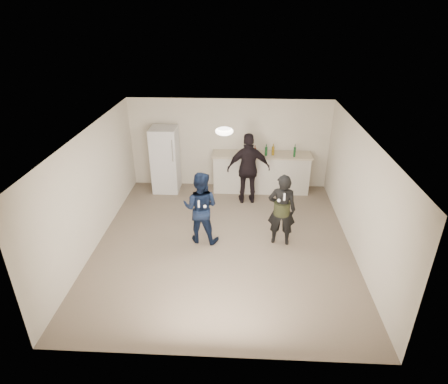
{
  "coord_description": "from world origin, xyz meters",
  "views": [
    {
      "loc": [
        0.36,
        -6.87,
        4.68
      ],
      "look_at": [
        0.0,
        0.2,
        1.15
      ],
      "focal_mm": 30.0,
      "sensor_mm": 36.0,
      "label": 1
    }
  ],
  "objects_px": {
    "man": "(201,208)",
    "fridge": "(165,160)",
    "counter": "(261,173)",
    "spectator": "(249,169)",
    "woman": "(282,210)",
    "shaker": "(251,152)"
  },
  "relations": [
    {
      "from": "counter",
      "to": "spectator",
      "type": "bearing_deg",
      "value": -117.41
    },
    {
      "from": "fridge",
      "to": "shaker",
      "type": "distance_m",
      "value": 2.34
    },
    {
      "from": "shaker",
      "to": "spectator",
      "type": "bearing_deg",
      "value": -95.19
    },
    {
      "from": "counter",
      "to": "man",
      "type": "distance_m",
      "value": 2.93
    },
    {
      "from": "counter",
      "to": "spectator",
      "type": "relative_size",
      "value": 1.38
    },
    {
      "from": "fridge",
      "to": "man",
      "type": "bearing_deg",
      "value": -63.62
    },
    {
      "from": "counter",
      "to": "spectator",
      "type": "distance_m",
      "value": 0.88
    },
    {
      "from": "fridge",
      "to": "spectator",
      "type": "xyz_separation_m",
      "value": [
        2.27,
        -0.62,
        0.04
      ]
    },
    {
      "from": "spectator",
      "to": "fridge",
      "type": "bearing_deg",
      "value": -20.5
    },
    {
      "from": "fridge",
      "to": "counter",
      "type": "bearing_deg",
      "value": 1.52
    },
    {
      "from": "man",
      "to": "woman",
      "type": "height_order",
      "value": "woman"
    },
    {
      "from": "counter",
      "to": "man",
      "type": "bearing_deg",
      "value": -118.54
    },
    {
      "from": "woman",
      "to": "counter",
      "type": "bearing_deg",
      "value": -76.27
    },
    {
      "from": "spectator",
      "to": "shaker",
      "type": "bearing_deg",
      "value": -100.42
    },
    {
      "from": "shaker",
      "to": "counter",
      "type": "bearing_deg",
      "value": 20.75
    },
    {
      "from": "counter",
      "to": "woman",
      "type": "distance_m",
      "value": 2.62
    },
    {
      "from": "man",
      "to": "spectator",
      "type": "distance_m",
      "value": 2.14
    },
    {
      "from": "counter",
      "to": "spectator",
      "type": "height_order",
      "value": "spectator"
    },
    {
      "from": "man",
      "to": "fridge",
      "type": "bearing_deg",
      "value": -54.14
    },
    {
      "from": "counter",
      "to": "fridge",
      "type": "relative_size",
      "value": 1.44
    },
    {
      "from": "counter",
      "to": "man",
      "type": "height_order",
      "value": "man"
    },
    {
      "from": "fridge",
      "to": "woman",
      "type": "bearing_deg",
      "value": -40.24
    }
  ]
}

